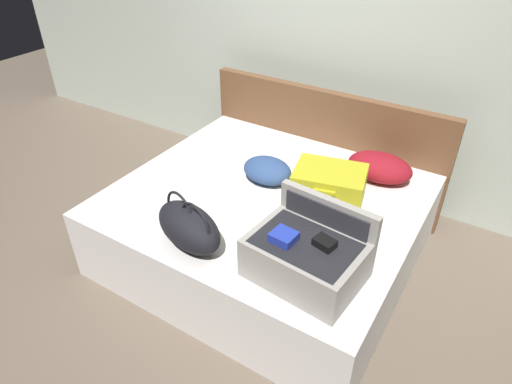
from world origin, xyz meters
name	(u,v)px	position (x,y,z in m)	size (l,w,h in m)	color
ground_plane	(236,285)	(0.00, 0.00, 0.00)	(12.00, 12.00, 0.00)	#6B5B4C
back_wall	(348,41)	(0.00, 1.65, 1.30)	(8.00, 0.10, 2.60)	#B7C1B2
bed	(266,225)	(0.00, 0.40, 0.27)	(2.03, 1.82, 0.54)	silver
headboard	(323,146)	(0.00, 1.35, 0.49)	(2.08, 0.08, 0.98)	brown
hard_case_large	(307,255)	(0.58, -0.15, 0.69)	(0.63, 0.50, 0.40)	gray
hard_case_medium	(329,186)	(0.39, 0.55, 0.67)	(0.53, 0.44, 0.25)	gold
duffel_bag	(189,226)	(-0.12, -0.29, 0.67)	(0.55, 0.39, 0.33)	black
pillow_near_headboard	(380,167)	(0.59, 1.02, 0.64)	(0.47, 0.31, 0.19)	maroon
pillow_center_head	(267,170)	(-0.09, 0.56, 0.62)	(0.37, 0.29, 0.17)	navy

